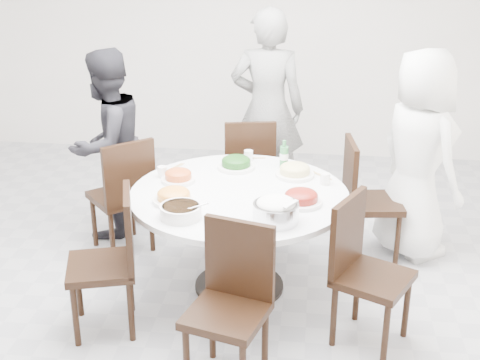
# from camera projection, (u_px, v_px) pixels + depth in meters

# --- Properties ---
(floor) EXTENTS (6.00, 6.00, 0.01)m
(floor) POSITION_uv_depth(u_px,v_px,m) (190.00, 292.00, 4.78)
(floor) COLOR #ABACB0
(floor) RESTS_ON ground
(wall_back) EXTENTS (6.00, 0.01, 2.80)m
(wall_back) POSITION_uv_depth(u_px,v_px,m) (239.00, 25.00, 7.00)
(wall_back) COLOR white
(wall_back) RESTS_ON ground
(dining_table) EXTENTS (1.50, 1.50, 0.75)m
(dining_table) POSITION_uv_depth(u_px,v_px,m) (239.00, 241.00, 4.71)
(dining_table) COLOR white
(dining_table) RESTS_ON floor
(chair_ne) EXTENTS (0.47, 0.47, 0.95)m
(chair_ne) POSITION_uv_depth(u_px,v_px,m) (373.00, 200.00, 5.11)
(chair_ne) COLOR black
(chair_ne) RESTS_ON floor
(chair_n) EXTENTS (0.49, 0.49, 0.95)m
(chair_n) POSITION_uv_depth(u_px,v_px,m) (248.00, 169.00, 5.72)
(chair_n) COLOR black
(chair_n) RESTS_ON floor
(chair_nw) EXTENTS (0.59, 0.59, 0.95)m
(chair_nw) POSITION_uv_depth(u_px,v_px,m) (120.00, 194.00, 5.22)
(chair_nw) COLOR black
(chair_nw) RESTS_ON floor
(chair_sw) EXTENTS (0.52, 0.52, 0.95)m
(chair_sw) POSITION_uv_depth(u_px,v_px,m) (101.00, 263.00, 4.21)
(chair_sw) COLOR black
(chair_sw) RESTS_ON floor
(chair_s) EXTENTS (0.52, 0.52, 0.95)m
(chair_s) POSITION_uv_depth(u_px,v_px,m) (226.00, 311.00, 3.71)
(chair_s) COLOR black
(chair_s) RESTS_ON floor
(chair_se) EXTENTS (0.57, 0.57, 0.95)m
(chair_se) POSITION_uv_depth(u_px,v_px,m) (374.00, 275.00, 4.08)
(chair_se) COLOR black
(chair_se) RESTS_ON floor
(diner_right) EXTENTS (0.87, 0.95, 1.63)m
(diner_right) POSITION_uv_depth(u_px,v_px,m) (418.00, 155.00, 5.05)
(diner_right) COLOR white
(diner_right) RESTS_ON floor
(diner_middle) EXTENTS (0.66, 0.44, 1.80)m
(diner_middle) POSITION_uv_depth(u_px,v_px,m) (267.00, 109.00, 5.89)
(diner_middle) COLOR black
(diner_middle) RESTS_ON floor
(diner_left) EXTENTS (0.86, 0.93, 1.55)m
(diner_left) POSITION_uv_depth(u_px,v_px,m) (107.00, 144.00, 5.40)
(diner_left) COLOR black
(diner_left) RESTS_ON floor
(dish_greens) EXTENTS (0.28, 0.28, 0.07)m
(dish_greens) POSITION_uv_depth(u_px,v_px,m) (236.00, 164.00, 4.96)
(dish_greens) COLOR white
(dish_greens) RESTS_ON dining_table
(dish_pale) EXTENTS (0.28, 0.28, 0.08)m
(dish_pale) POSITION_uv_depth(u_px,v_px,m) (295.00, 171.00, 4.82)
(dish_pale) COLOR white
(dish_pale) RESTS_ON dining_table
(dish_orange) EXTENTS (0.24, 0.24, 0.06)m
(dish_orange) POSITION_uv_depth(u_px,v_px,m) (178.00, 177.00, 4.73)
(dish_orange) COLOR white
(dish_orange) RESTS_ON dining_table
(dish_redbrown) EXTENTS (0.28, 0.28, 0.07)m
(dish_redbrown) POSITION_uv_depth(u_px,v_px,m) (301.00, 199.00, 4.38)
(dish_redbrown) COLOR white
(dish_redbrown) RESTS_ON dining_table
(dish_tofu) EXTENTS (0.28, 0.28, 0.07)m
(dish_tofu) POSITION_uv_depth(u_px,v_px,m) (174.00, 197.00, 4.40)
(dish_tofu) COLOR white
(dish_tofu) RESTS_ON dining_table
(rice_bowl) EXTENTS (0.29, 0.29, 0.12)m
(rice_bowl) POSITION_uv_depth(u_px,v_px,m) (276.00, 213.00, 4.12)
(rice_bowl) COLOR silver
(rice_bowl) RESTS_ON dining_table
(soup_bowl) EXTENTS (0.27, 0.27, 0.08)m
(soup_bowl) POSITION_uv_depth(u_px,v_px,m) (181.00, 211.00, 4.18)
(soup_bowl) COLOR white
(soup_bowl) RESTS_ON dining_table
(beverage_bottle) EXTENTS (0.06, 0.06, 0.22)m
(beverage_bottle) POSITION_uv_depth(u_px,v_px,m) (284.00, 154.00, 4.94)
(beverage_bottle) COLOR #2F763E
(beverage_bottle) RESTS_ON dining_table
(tea_cups) EXTENTS (0.07, 0.07, 0.08)m
(tea_cups) POSITION_uv_depth(u_px,v_px,m) (246.00, 154.00, 5.15)
(tea_cups) COLOR white
(tea_cups) RESTS_ON dining_table
(chopsticks) EXTENTS (0.24, 0.04, 0.01)m
(chopsticks) POSITION_uv_depth(u_px,v_px,m) (249.00, 157.00, 5.18)
(chopsticks) COLOR tan
(chopsticks) RESTS_ON dining_table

